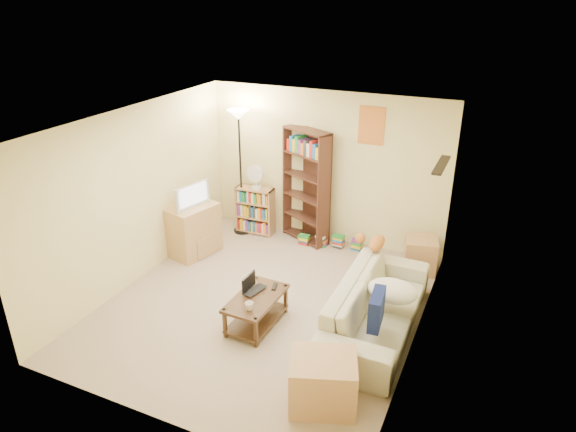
{
  "coord_description": "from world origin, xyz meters",
  "views": [
    {
      "loc": [
        2.7,
        -5.22,
        3.94
      ],
      "look_at": [
        0.05,
        0.66,
        1.05
      ],
      "focal_mm": 32.0,
      "sensor_mm": 36.0,
      "label": 1
    }
  ],
  "objects_px": {
    "television": "(190,195)",
    "short_bookshelf": "(255,210)",
    "sofa": "(376,307)",
    "mug": "(249,306)",
    "laptop": "(258,292)",
    "side_table": "(420,255)",
    "coffee_table": "(256,307)",
    "floor_lamp": "(239,136)",
    "tv_stand": "(193,230)",
    "end_cabinet": "(323,382)",
    "tabby_cat": "(374,242)",
    "desk_fan": "(255,176)",
    "tall_bookshelf": "(306,184)"
  },
  "relations": [
    {
      "from": "laptop",
      "to": "floor_lamp",
      "type": "relative_size",
      "value": 0.17
    },
    {
      "from": "coffee_table",
      "to": "end_cabinet",
      "type": "distance_m",
      "value": 1.55
    },
    {
      "from": "sofa",
      "to": "tabby_cat",
      "type": "distance_m",
      "value": 1.02
    },
    {
      "from": "coffee_table",
      "to": "laptop",
      "type": "height_order",
      "value": "laptop"
    },
    {
      "from": "sofa",
      "to": "tv_stand",
      "type": "distance_m",
      "value": 3.31
    },
    {
      "from": "tabby_cat",
      "to": "floor_lamp",
      "type": "bearing_deg",
      "value": 160.17
    },
    {
      "from": "mug",
      "to": "desk_fan",
      "type": "bearing_deg",
      "value": 115.85
    },
    {
      "from": "coffee_table",
      "to": "floor_lamp",
      "type": "relative_size",
      "value": 0.43
    },
    {
      "from": "tabby_cat",
      "to": "floor_lamp",
      "type": "relative_size",
      "value": 0.24
    },
    {
      "from": "sofa",
      "to": "coffee_table",
      "type": "bearing_deg",
      "value": 109.65
    },
    {
      "from": "tabby_cat",
      "to": "side_table",
      "type": "xyz_separation_m",
      "value": [
        0.51,
        0.84,
        -0.49
      ]
    },
    {
      "from": "tabby_cat",
      "to": "sofa",
      "type": "bearing_deg",
      "value": -70.91
    },
    {
      "from": "laptop",
      "to": "side_table",
      "type": "bearing_deg",
      "value": -24.82
    },
    {
      "from": "tv_stand",
      "to": "end_cabinet",
      "type": "distance_m",
      "value": 3.79
    },
    {
      "from": "side_table",
      "to": "tv_stand",
      "type": "bearing_deg",
      "value": -164.86
    },
    {
      "from": "television",
      "to": "desk_fan",
      "type": "xyz_separation_m",
      "value": [
        0.6,
        1.03,
        0.06
      ]
    },
    {
      "from": "sofa",
      "to": "coffee_table",
      "type": "height_order",
      "value": "sofa"
    },
    {
      "from": "coffee_table",
      "to": "television",
      "type": "height_order",
      "value": "television"
    },
    {
      "from": "end_cabinet",
      "to": "tabby_cat",
      "type": "bearing_deg",
      "value": 93.6
    },
    {
      "from": "tall_bookshelf",
      "to": "tabby_cat",
      "type": "bearing_deg",
      "value": -12.14
    },
    {
      "from": "mug",
      "to": "side_table",
      "type": "xyz_separation_m",
      "value": [
        1.55,
        2.5,
        -0.19
      ]
    },
    {
      "from": "floor_lamp",
      "to": "end_cabinet",
      "type": "xyz_separation_m",
      "value": [
        2.73,
        -3.25,
        -1.43
      ]
    },
    {
      "from": "laptop",
      "to": "mug",
      "type": "distance_m",
      "value": 0.38
    },
    {
      "from": "floor_lamp",
      "to": "laptop",
      "type": "bearing_deg",
      "value": -56.72
    },
    {
      "from": "tabby_cat",
      "to": "laptop",
      "type": "bearing_deg",
      "value": -130.94
    },
    {
      "from": "sofa",
      "to": "end_cabinet",
      "type": "relative_size",
      "value": 3.44
    },
    {
      "from": "tall_bookshelf",
      "to": "short_bookshelf",
      "type": "xyz_separation_m",
      "value": [
        -0.89,
        -0.12,
        -0.59
      ]
    },
    {
      "from": "sofa",
      "to": "end_cabinet",
      "type": "height_order",
      "value": "sofa"
    },
    {
      "from": "side_table",
      "to": "end_cabinet",
      "type": "distance_m",
      "value": 3.18
    },
    {
      "from": "short_bookshelf",
      "to": "desk_fan",
      "type": "relative_size",
      "value": 1.94
    },
    {
      "from": "short_bookshelf",
      "to": "tv_stand",
      "type": "bearing_deg",
      "value": -120.57
    },
    {
      "from": "television",
      "to": "short_bookshelf",
      "type": "xyz_separation_m",
      "value": [
        0.56,
        1.08,
        -0.59
      ]
    },
    {
      "from": "laptop",
      "to": "tv_stand",
      "type": "bearing_deg",
      "value": 68.73
    },
    {
      "from": "television",
      "to": "short_bookshelf",
      "type": "distance_m",
      "value": 1.35
    },
    {
      "from": "laptop",
      "to": "floor_lamp",
      "type": "xyz_separation_m",
      "value": [
        -1.46,
        2.22,
        1.29
      ]
    },
    {
      "from": "tall_bookshelf",
      "to": "short_bookshelf",
      "type": "distance_m",
      "value": 1.08
    },
    {
      "from": "tv_stand",
      "to": "tabby_cat",
      "type": "bearing_deg",
      "value": 16.41
    },
    {
      "from": "television",
      "to": "end_cabinet",
      "type": "xyz_separation_m",
      "value": [
        3.06,
        -2.23,
        -0.73
      ]
    },
    {
      "from": "sofa",
      "to": "mug",
      "type": "relative_size",
      "value": 18.13
    },
    {
      "from": "tv_stand",
      "to": "floor_lamp",
      "type": "relative_size",
      "value": 0.38
    },
    {
      "from": "tabby_cat",
      "to": "side_table",
      "type": "distance_m",
      "value": 1.1
    },
    {
      "from": "television",
      "to": "side_table",
      "type": "xyz_separation_m",
      "value": [
        3.42,
        0.93,
        -0.74
      ]
    },
    {
      "from": "mug",
      "to": "side_table",
      "type": "distance_m",
      "value": 2.95
    },
    {
      "from": "television",
      "to": "short_bookshelf",
      "type": "relative_size",
      "value": 0.79
    },
    {
      "from": "mug",
      "to": "floor_lamp",
      "type": "xyz_separation_m",
      "value": [
        -1.54,
        2.6,
        1.26
      ]
    },
    {
      "from": "sofa",
      "to": "desk_fan",
      "type": "distance_m",
      "value": 3.26
    },
    {
      "from": "floor_lamp",
      "to": "side_table",
      "type": "xyz_separation_m",
      "value": [
        3.09,
        -0.09,
        -1.45
      ]
    },
    {
      "from": "end_cabinet",
      "to": "tv_stand",
      "type": "bearing_deg",
      "value": 143.88
    },
    {
      "from": "tall_bookshelf",
      "to": "floor_lamp",
      "type": "xyz_separation_m",
      "value": [
        -1.12,
        -0.17,
        0.71
      ]
    },
    {
      "from": "tabby_cat",
      "to": "mug",
      "type": "height_order",
      "value": "tabby_cat"
    }
  ]
}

